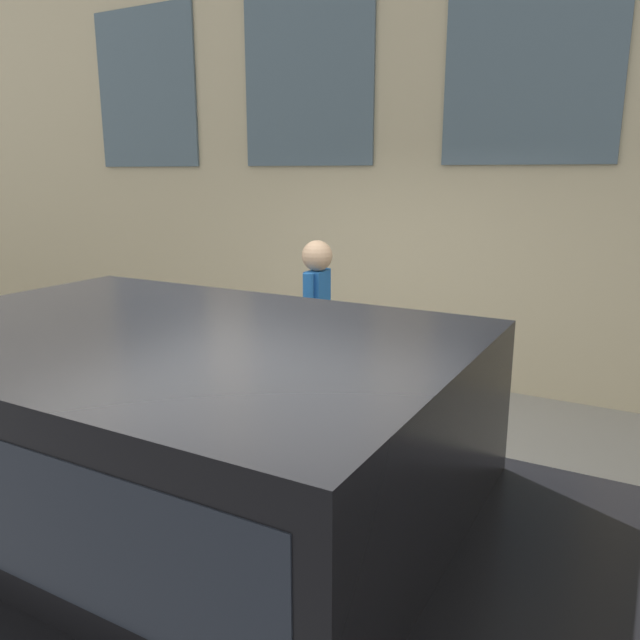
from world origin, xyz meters
The scene contains 5 objects.
ground_plane centered at (0.00, 0.00, 0.00)m, with size 80.00×80.00×0.00m, color #38383A.
sidewalk centered at (1.32, 0.00, 0.08)m, with size 2.65×60.00×0.15m.
fire_hydrant centered at (0.51, -0.23, 0.57)m, with size 0.34×0.45×0.82m.
person centered at (1.08, 0.14, 1.10)m, with size 0.38×0.25×1.57m.
parked_car_black_near centered at (-1.46, -0.57, 0.90)m, with size 1.92×5.13×1.63m.
Camera 1 is at (-3.31, -2.33, 2.26)m, focal length 35.00 mm.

